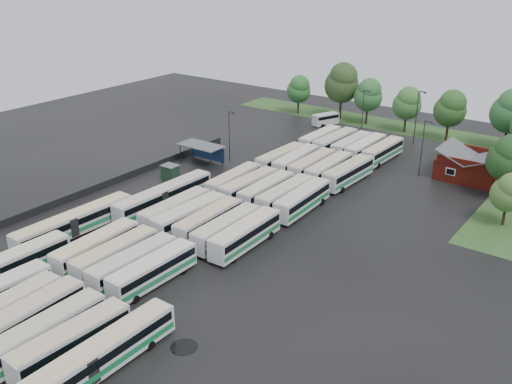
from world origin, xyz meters
The scene contains 55 objects.
ground centered at (0.00, 0.00, 0.00)m, with size 160.00×160.00×0.00m, color black.
brick_building centered at (24.00, 42.77, 1.87)m, with size 10.07×8.60×5.39m.
wash_shed centered at (-17.20, 22.02, 2.99)m, with size 8.20×4.20×3.58m.
utility_hut centered at (-16.20, 12.60, 1.32)m, with size 2.70×2.20×2.62m.
grass_strip_north centered at (2.00, 64.80, 0.01)m, with size 80.00×10.00×0.01m, color #2C4F20.
west_fence centered at (-22.20, 8.00, 0.60)m, with size 0.10×50.00×1.20m, color #2D2D30.
bus_r0c1 centered at (-1.12, -26.33, 1.80)m, with size 2.97×11.82×3.26m.
bus_r0c2 centered at (1.82, -25.93, 1.87)m, with size 3.06×12.29×3.40m.
bus_r0c3 centered at (5.27, -26.14, 1.84)m, with size 2.57×12.05×3.35m.
bus_r0c4 centered at (8.40, -25.81, 1.84)m, with size 3.08×12.14×3.35m.
bus_r1c0 centered at (-4.34, -12.49, 1.87)m, with size 3.13×12.30×3.40m.
bus_r1c1 centered at (-1.09, -12.30, 1.82)m, with size 2.67×11.91×3.31m.
bus_r1c2 centered at (2.20, -12.43, 1.84)m, with size 2.76×12.06×3.34m.
bus_r1c3 centered at (5.17, -12.21, 1.82)m, with size 2.65×11.94×3.32m.
bus_r2c0 centered at (-4.21, 1.29, 1.85)m, with size 2.61×12.10×3.37m.
bus_r2c1 centered at (-1.18, 0.99, 1.89)m, with size 3.15×12.46×3.44m.
bus_r2c2 centered at (1.83, 1.39, 1.82)m, with size 2.79×11.94×3.31m.
bus_r2c3 centered at (5.27, 1.05, 1.84)m, with size 2.68×12.02×3.34m.
bus_r2c4 centered at (8.32, 1.07, 1.90)m, with size 2.89×12.46×3.45m.
bus_r3c0 centered at (-4.49, 14.88, 1.79)m, with size 2.87×11.78×3.26m.
bus_r3c1 centered at (-1.27, 14.62, 1.81)m, with size 2.85×11.90×3.30m.
bus_r3c2 centered at (1.94, 14.73, 1.80)m, with size 2.61×11.79×3.28m.
bus_r3c3 centered at (5.34, 14.82, 1.85)m, with size 2.67×12.13×3.37m.
bus_r3c4 centered at (8.35, 14.79, 1.88)m, with size 3.02×12.34×3.41m.
bus_r4c0 centered at (-4.41, 28.12, 1.81)m, with size 2.80×11.90×3.30m.
bus_r4c1 centered at (-1.33, 28.30, 1.87)m, with size 3.20×12.32×3.40m.
bus_r4c2 centered at (1.84, 28.37, 1.83)m, with size 2.73×11.97×3.32m.
bus_r4c3 centered at (5.08, 28.38, 1.85)m, with size 2.69×12.08×3.35m.
bus_r4c4 centered at (8.57, 28.63, 1.89)m, with size 3.12×12.44×3.44m.
bus_r5c0 centered at (-4.54, 42.03, 1.81)m, with size 2.66×11.88×3.30m.
bus_r5c1 centered at (-1.11, 41.82, 1.89)m, with size 3.05×12.41×3.43m.
bus_r5c2 centered at (2.19, 42.08, 1.80)m, with size 2.75×11.80×3.27m.
bus_r5c3 centered at (5.12, 41.98, 1.84)m, with size 2.68×12.07×3.35m.
bus_r5c4 centered at (8.42, 42.26, 1.82)m, with size 2.92×11.99×3.32m.
artic_bus_west_b centered at (-9.07, 3.95, 1.83)m, with size 2.98×17.89×3.31m.
artic_bus_west_c centered at (-12.26, -9.66, 1.84)m, with size 3.03×17.90×3.31m.
artic_bus_east centered at (12.21, -26.44, 1.86)m, with size 2.61×18.05×3.35m.
minibus centered at (-11.64, 56.57, 1.43)m, with size 4.28×6.30×2.58m.
tree_north_0 centered at (-21.54, 61.11, 5.95)m, with size 5.59×5.59×9.25m.
tree_north_1 centered at (-11.59, 63.34, 8.29)m, with size 7.78×7.78×12.89m.
tree_north_2 centered at (-4.66, 62.64, 6.63)m, with size 6.22×6.22×10.31m.
tree_north_3 centered at (4.69, 61.69, 6.36)m, with size 5.97×5.97×9.90m.
tree_north_4 centered at (13.91, 60.95, 6.82)m, with size 6.40×6.40×10.61m.
tree_north_5 centered at (24.84, 61.98, 7.77)m, with size 7.30×7.30×12.08m.
tree_east_0 centered at (33.52, 27.46, 5.10)m, with size 4.79×4.79×7.93m.
tree_east_1 centered at (30.80, 37.12, 6.71)m, with size 6.30×6.30×10.43m.
lamp_post_ne centered at (16.84, 38.97, 5.67)m, with size 1.50×0.29×9.77m.
lamp_post_nw centered at (-14.05, 25.93, 5.41)m, with size 1.43×0.28×9.31m.
lamp_post_back_w centered at (-1.87, 54.71, 5.50)m, with size 1.46×0.28×9.48m.
lamp_post_back_e centered at (9.32, 55.31, 6.19)m, with size 1.64×0.32×10.66m.
puddle_0 centered at (-4.91, -17.48, 0.00)m, with size 5.76×5.76×0.01m, color black.
puddle_1 centered at (5.18, -22.44, 0.00)m, with size 4.38×4.38×0.01m, color black.
puddle_2 centered at (-5.79, 0.76, 0.00)m, with size 7.65×7.65×0.01m, color black.
puddle_3 centered at (7.68, -1.05, 0.00)m, with size 2.90×2.90×0.01m, color black.
puddle_4 centered at (15.71, -18.53, 0.00)m, with size 2.72×2.72×0.01m, color black.
Camera 1 is at (47.84, -50.65, 35.22)m, focal length 40.00 mm.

